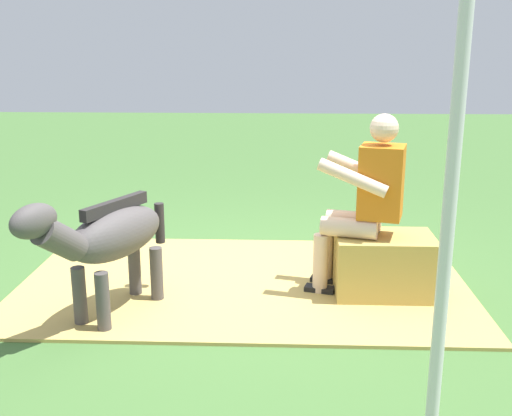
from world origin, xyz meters
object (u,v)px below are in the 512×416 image
object	(u,v)px
hay_bale	(384,266)
person_seated	(364,198)
tent_pole_left	(452,183)
pony_standing	(108,238)

from	to	relation	value
hay_bale	person_seated	bearing A→B (deg)	-10.70
person_seated	tent_pole_left	world-z (taller)	tent_pole_left
tent_pole_left	pony_standing	bearing A→B (deg)	-35.35
person_seated	pony_standing	xyz separation A→B (m)	(1.74, 0.49, -0.17)
pony_standing	person_seated	bearing A→B (deg)	-164.20
hay_bale	person_seated	size ratio (longest dim) A/B	0.53
person_seated	tent_pole_left	bearing A→B (deg)	93.26
hay_bale	person_seated	world-z (taller)	person_seated
hay_bale	person_seated	xyz separation A→B (m)	(0.16, -0.03, 0.51)
pony_standing	hay_bale	bearing A→B (deg)	-166.33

